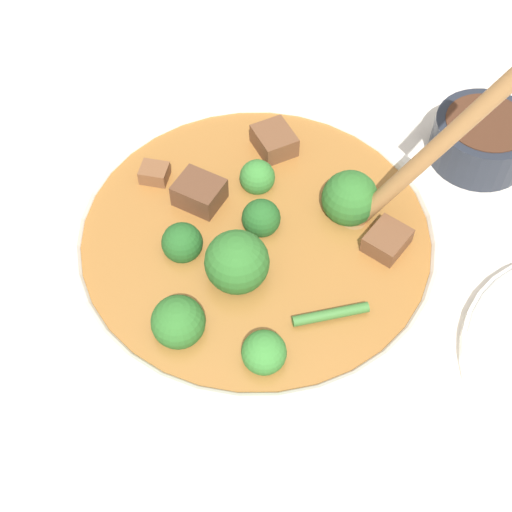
% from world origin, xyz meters
% --- Properties ---
extents(ground_plane, '(4.00, 4.00, 0.00)m').
position_xyz_m(ground_plane, '(0.00, 0.00, 0.00)').
color(ground_plane, silver).
extents(stew_bowl, '(0.30, 0.28, 0.27)m').
position_xyz_m(stew_bowl, '(-0.00, 0.00, 0.05)').
color(stew_bowl, white).
rests_on(stew_bowl, ground_plane).
extents(condiment_bowl, '(0.09, 0.09, 0.04)m').
position_xyz_m(condiment_bowl, '(-0.11, -0.24, 0.02)').
color(condiment_bowl, '#232833').
rests_on(condiment_bowl, ground_plane).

